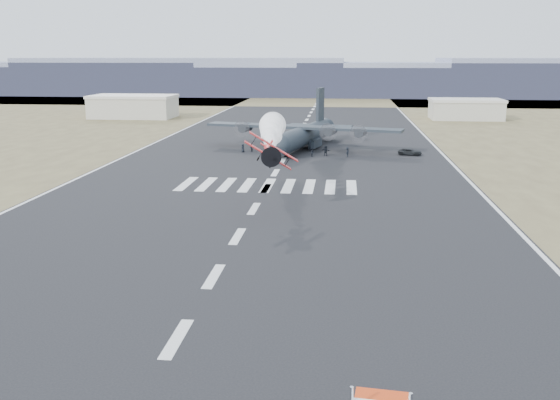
% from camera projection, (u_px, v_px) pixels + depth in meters
% --- Properties ---
extents(ground, '(500.00, 500.00, 0.00)m').
position_uv_depth(ground, '(177.00, 339.00, 41.27)').
color(ground, black).
rests_on(ground, ground).
extents(scrub_far, '(500.00, 80.00, 0.00)m').
position_uv_depth(scrub_far, '(319.00, 99.00, 264.11)').
color(scrub_far, brown).
rests_on(scrub_far, ground).
extents(runway_markings, '(60.00, 260.00, 0.01)m').
position_uv_depth(runway_markings, '(275.00, 173.00, 99.40)').
color(runway_markings, silver).
rests_on(runway_markings, ground).
extents(ridge_seg_b, '(150.00, 50.00, 15.00)m').
position_uv_depth(ridge_seg_b, '(56.00, 78.00, 304.34)').
color(ridge_seg_b, slate).
rests_on(ridge_seg_b, ground).
extents(ridge_seg_c, '(150.00, 50.00, 17.00)m').
position_uv_depth(ridge_seg_c, '(186.00, 76.00, 297.68)').
color(ridge_seg_c, slate).
rests_on(ridge_seg_c, ground).
extents(ridge_seg_d, '(150.00, 50.00, 13.00)m').
position_uv_depth(ridge_seg_d, '(322.00, 81.00, 291.70)').
color(ridge_seg_d, slate).
rests_on(ridge_seg_d, ground).
extents(ridge_seg_e, '(150.00, 50.00, 15.00)m').
position_uv_depth(ridge_seg_e, '(464.00, 79.00, 285.04)').
color(ridge_seg_e, slate).
rests_on(ridge_seg_e, ground).
extents(hangar_left, '(24.50, 14.50, 6.70)m').
position_uv_depth(hangar_left, '(133.00, 106.00, 186.13)').
color(hangar_left, '#A19F8F').
rests_on(hangar_left, ground).
extents(hangar_right, '(20.50, 12.50, 5.90)m').
position_uv_depth(hangar_right, '(466.00, 109.00, 181.37)').
color(hangar_right, '#A19F8F').
rests_on(hangar_right, ground).
extents(aerobatic_biplane, '(5.81, 6.05, 4.89)m').
position_uv_depth(aerobatic_biplane, '(269.00, 152.00, 73.88)').
color(aerobatic_biplane, red).
extents(smoke_trail, '(4.86, 25.69, 4.21)m').
position_uv_depth(smoke_trail, '(272.00, 129.00, 94.93)').
color(smoke_trail, white).
extents(transport_aircraft, '(39.45, 32.26, 11.48)m').
position_uv_depth(transport_aircraft, '(305.00, 133.00, 125.01)').
color(transport_aircraft, black).
rests_on(transport_aircraft, ground).
extents(support_vehicle, '(4.77, 3.07, 1.22)m').
position_uv_depth(support_vehicle, '(410.00, 152.00, 116.77)').
color(support_vehicle, black).
rests_on(support_vehicle, ground).
extents(crew_a, '(0.66, 0.58, 1.62)m').
position_uv_depth(crew_a, '(295.00, 147.00, 121.23)').
color(crew_a, black).
rests_on(crew_a, ground).
extents(crew_b, '(0.84, 0.90, 1.59)m').
position_uv_depth(crew_b, '(251.00, 148.00, 120.91)').
color(crew_b, black).
rests_on(crew_b, ground).
extents(crew_c, '(0.94, 1.30, 1.83)m').
position_uv_depth(crew_c, '(347.00, 152.00, 114.53)').
color(crew_c, black).
rests_on(crew_c, ground).
extents(crew_d, '(0.76, 1.11, 1.73)m').
position_uv_depth(crew_d, '(285.00, 146.00, 122.72)').
color(crew_d, black).
rests_on(crew_d, ground).
extents(crew_e, '(0.75, 0.91, 1.61)m').
position_uv_depth(crew_e, '(243.00, 148.00, 120.34)').
color(crew_e, black).
rests_on(crew_e, ground).
extents(crew_f, '(1.81, 1.24, 1.87)m').
position_uv_depth(crew_f, '(326.00, 151.00, 115.93)').
color(crew_f, black).
rests_on(crew_f, ground).
extents(crew_g, '(0.63, 0.72, 1.75)m').
position_uv_depth(crew_g, '(310.00, 147.00, 121.23)').
color(crew_g, black).
rests_on(crew_g, ground).
extents(crew_h, '(0.70, 0.91, 1.64)m').
position_uv_depth(crew_h, '(313.00, 152.00, 114.97)').
color(crew_h, black).
rests_on(crew_h, ground).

